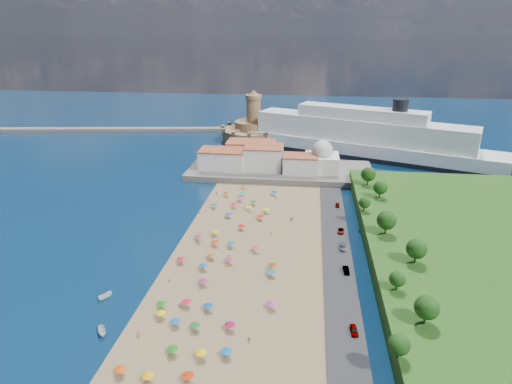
# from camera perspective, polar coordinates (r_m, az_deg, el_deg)

# --- Properties ---
(ground) EXTENTS (700.00, 700.00, 0.00)m
(ground) POSITION_cam_1_polar(r_m,az_deg,el_deg) (147.02, -2.80, -6.28)
(ground) COLOR #071938
(ground) RESTS_ON ground
(terrace) EXTENTS (90.00, 36.00, 3.00)m
(terrace) POSITION_cam_1_polar(r_m,az_deg,el_deg) (212.57, 3.25, 2.83)
(terrace) COLOR #59544C
(terrace) RESTS_ON ground
(jetty) EXTENTS (18.00, 70.00, 2.40)m
(jetty) POSITION_cam_1_polar(r_m,az_deg,el_deg) (248.33, -1.24, 5.43)
(jetty) COLOR #59544C
(jetty) RESTS_ON ground
(breakwater) EXTENTS (199.03, 34.77, 2.60)m
(breakwater) POSITION_cam_1_polar(r_m,az_deg,el_deg) (318.73, -17.86, 7.89)
(breakwater) COLOR #59544C
(breakwater) RESTS_ON ground
(waterfront_buildings) EXTENTS (57.00, 29.00, 11.00)m
(waterfront_buildings) POSITION_cam_1_polar(r_m,az_deg,el_deg) (212.56, -0.22, 4.66)
(waterfront_buildings) COLOR silver
(waterfront_buildings) RESTS_ON terrace
(domed_building) EXTENTS (16.00, 16.00, 15.00)m
(domed_building) POSITION_cam_1_polar(r_m,az_deg,el_deg) (208.13, 8.77, 4.38)
(domed_building) COLOR silver
(domed_building) RESTS_ON terrace
(fortress) EXTENTS (40.00, 40.00, 32.40)m
(fortress) POSITION_cam_1_polar(r_m,az_deg,el_deg) (275.84, -0.32, 8.16)
(fortress) COLOR #A77D53
(fortress) RESTS_ON ground
(cruise_ship) EXTENTS (149.27, 77.21, 33.16)m
(cruise_ship) POSITION_cam_1_polar(r_m,az_deg,el_deg) (249.05, 13.65, 6.94)
(cruise_ship) COLOR black
(cruise_ship) RESTS_ON ground
(beach_parasols) EXTENTS (31.89, 115.88, 2.20)m
(beach_parasols) POSITION_cam_1_polar(r_m,az_deg,el_deg) (134.95, -4.35, -7.91)
(beach_parasols) COLOR gray
(beach_parasols) RESTS_ON beach
(beachgoers) EXTENTS (37.04, 92.88, 1.85)m
(beachgoers) POSITION_cam_1_polar(r_m,az_deg,el_deg) (145.12, -3.62, -6.18)
(beachgoers) COLOR tan
(beachgoers) RESTS_ON beach
(moored_boats) EXTENTS (9.36, 17.99, 1.66)m
(moored_boats) POSITION_cam_1_polar(r_m,az_deg,el_deg) (116.65, -19.63, -15.05)
(moored_boats) COLOR white
(moored_boats) RESTS_ON ground
(parked_cars) EXTENTS (2.61, 81.05, 1.42)m
(parked_cars) POSITION_cam_1_polar(r_m,az_deg,el_deg) (139.71, 11.59, -7.61)
(parked_cars) COLOR gray
(parked_cars) RESTS_ON promenade
(hillside_trees) EXTENTS (16.46, 108.22, 7.86)m
(hillside_trees) POSITION_cam_1_polar(r_m,az_deg,el_deg) (140.70, 17.25, -3.92)
(hillside_trees) COLOR #382314
(hillside_trees) RESTS_ON hillside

